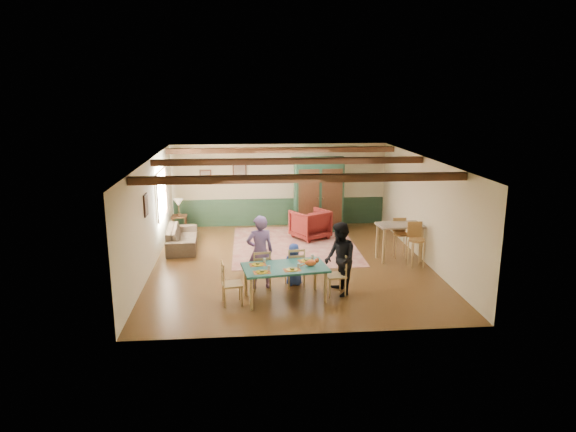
{
  "coord_description": "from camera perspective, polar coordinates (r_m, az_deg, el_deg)",
  "views": [
    {
      "loc": [
        -1.18,
        -12.58,
        4.32
      ],
      "look_at": [
        -0.03,
        0.49,
        1.15
      ],
      "focal_mm": 32.0,
      "sensor_mm": 36.0,
      "label": 1
    }
  ],
  "objects": [
    {
      "name": "ceiling_beam_mid",
      "position": [
        13.15,
        0.17,
        6.11
      ],
      "size": [
        6.95,
        0.16,
        0.16
      ],
      "primitive_type": "cube",
      "color": "#331B0E",
      "rests_on": "ceiling"
    },
    {
      "name": "armchair",
      "position": [
        15.49,
        2.47,
        -0.9
      ],
      "size": [
        1.32,
        1.33,
        0.9
      ],
      "primitive_type": "imported",
      "rotation": [
        0.0,
        0.0,
        -2.61
      ],
      "color": "#480E0F",
      "rests_on": "floor"
    },
    {
      "name": "dining_chair_far_right",
      "position": [
        11.71,
        0.75,
        -5.64
      ],
      "size": [
        0.47,
        0.49,
        0.93
      ],
      "primitive_type": null,
      "rotation": [
        0.0,
        0.0,
        3.29
      ],
      "color": "tan",
      "rests_on": "floor"
    },
    {
      "name": "picture_back_a",
      "position": [
        16.75,
        -5.39,
        4.87
      ],
      "size": [
        0.45,
        0.04,
        0.55
      ],
      "primitive_type": null,
      "color": "gray",
      "rests_on": "wall_back"
    },
    {
      "name": "bar_stool_left",
      "position": [
        13.99,
        12.36,
        -2.47
      ],
      "size": [
        0.4,
        0.43,
        1.06
      ],
      "primitive_type": null,
      "rotation": [
        0.0,
        0.0,
        -0.06
      ],
      "color": "#A4783F",
      "rests_on": "floor"
    },
    {
      "name": "bar_stool_right",
      "position": [
        13.37,
        14.07,
        -3.15
      ],
      "size": [
        0.41,
        0.45,
        1.13
      ],
      "primitive_type": null,
      "rotation": [
        0.0,
        0.0,
        0.03
      ],
      "color": "#A4783F",
      "rests_on": "floor"
    },
    {
      "name": "table_lamp",
      "position": [
        16.28,
        -12.05,
        0.94
      ],
      "size": [
        0.3,
        0.3,
        0.53
      ],
      "primitive_type": null,
      "rotation": [
        0.0,
        0.0,
        0.03
      ],
      "color": "#CDB084",
      "rests_on": "end_table"
    },
    {
      "name": "wainscot_back",
      "position": [
        17.05,
        -0.92,
        0.46
      ],
      "size": [
        6.95,
        0.03,
        0.9
      ],
      "primitive_type": "cube",
      "color": "#1E3825",
      "rests_on": "floor"
    },
    {
      "name": "ceiling_beam_front",
      "position": [
        10.49,
        1.5,
        4.19
      ],
      "size": [
        6.95,
        0.16,
        0.16
      ],
      "primitive_type": "cube",
      "color": "#331B0E",
      "rests_on": "ceiling"
    },
    {
      "name": "wall_right",
      "position": [
        13.75,
        15.01,
        0.64
      ],
      "size": [
        0.02,
        8.0,
        2.7
      ],
      "primitive_type": "cube",
      "color": "beige",
      "rests_on": "floor"
    },
    {
      "name": "armoire",
      "position": [
        16.21,
        3.42,
        2.37
      ],
      "size": [
        1.69,
        0.74,
        2.35
      ],
      "primitive_type": "cube",
      "rotation": [
        0.0,
        0.0,
        0.05
      ],
      "color": "#143423",
      "rests_on": "floor"
    },
    {
      "name": "window_left",
      "position": [
        14.73,
        -13.88,
        2.34
      ],
      "size": [
        0.06,
        1.6,
        1.3
      ],
      "primitive_type": null,
      "color": "white",
      "rests_on": "wall_left"
    },
    {
      "name": "person_man",
      "position": [
        11.51,
        -3.13,
        -4.02
      ],
      "size": [
        0.67,
        0.49,
        1.69
      ],
      "primitive_type": "imported",
      "rotation": [
        0.0,
        0.0,
        3.29
      ],
      "color": "#765998",
      "rests_on": "floor"
    },
    {
      "name": "place_setting_far_right",
      "position": [
        11.22,
        2.06,
        -4.77
      ],
      "size": [
        0.43,
        0.35,
        0.11
      ],
      "primitive_type": null,
      "rotation": [
        0.0,
        0.0,
        0.14
      ],
      "color": "gold",
      "rests_on": "dining_table"
    },
    {
      "name": "ceiling",
      "position": [
        12.74,
        0.33,
        6.28
      ],
      "size": [
        7.0,
        8.0,
        0.02
      ],
      "primitive_type": "cube",
      "color": "silver",
      "rests_on": "wall_back"
    },
    {
      "name": "end_table",
      "position": [
        16.41,
        -11.96,
        -0.94
      ],
      "size": [
        0.48,
        0.48,
        0.58
      ],
      "primitive_type": null,
      "rotation": [
        0.0,
        0.0,
        0.03
      ],
      "color": "#331B0E",
      "rests_on": "floor"
    },
    {
      "name": "place_setting_near_center",
      "position": [
        10.67,
        0.46,
        -5.75
      ],
      "size": [
        0.43,
        0.35,
        0.11
      ],
      "primitive_type": null,
      "rotation": [
        0.0,
        0.0,
        0.14
      ],
      "color": "gold",
      "rests_on": "dining_table"
    },
    {
      "name": "sofa",
      "position": [
        14.92,
        -11.68,
        -2.34
      ],
      "size": [
        0.93,
        2.11,
        0.6
      ],
      "primitive_type": "imported",
      "rotation": [
        0.0,
        0.0,
        1.63
      ],
      "color": "#43372A",
      "rests_on": "floor"
    },
    {
      "name": "floor",
      "position": [
        13.36,
        0.32,
        -5.29
      ],
      "size": [
        8.0,
        8.0,
        0.0
      ],
      "primitive_type": "plane",
      "color": "#4F3016",
      "rests_on": "ground"
    },
    {
      "name": "wall_left",
      "position": [
        13.14,
        -15.06,
        0.04
      ],
      "size": [
        0.02,
        8.0,
        2.7
      ],
      "primitive_type": "cube",
      "color": "beige",
      "rests_on": "floor"
    },
    {
      "name": "ceiling_beam_back",
      "position": [
        15.72,
        -0.69,
        7.34
      ],
      "size": [
        6.95,
        0.16,
        0.16
      ],
      "primitive_type": "cube",
      "color": "#331B0E",
      "rests_on": "ceiling"
    },
    {
      "name": "counter_table",
      "position": [
        13.82,
        12.23,
        -2.84
      ],
      "size": [
        1.21,
        0.76,
        0.97
      ],
      "primitive_type": null,
      "rotation": [
        0.0,
        0.0,
        0.07
      ],
      "color": "#B4A58C",
      "rests_on": "floor"
    },
    {
      "name": "place_setting_far_left",
      "position": [
        11.0,
        -3.38,
        -5.17
      ],
      "size": [
        0.43,
        0.35,
        0.11
      ],
      "primitive_type": null,
      "rotation": [
        0.0,
        0.0,
        0.14
      ],
      "color": "gold",
      "rests_on": "dining_table"
    },
    {
      "name": "area_rug",
      "position": [
        14.9,
        0.68,
        -3.25
      ],
      "size": [
        3.54,
        4.19,
        0.01
      ],
      "primitive_type": "cube",
      "rotation": [
        0.0,
        0.0,
        -0.01
      ],
      "color": "beige",
      "rests_on": "floor"
    },
    {
      "name": "dining_chair_end_left",
      "position": [
        10.8,
        -6.23,
        -7.42
      ],
      "size": [
        0.49,
        0.47,
        0.93
      ],
      "primitive_type": null,
      "rotation": [
        0.0,
        0.0,
        1.71
      ],
      "color": "tan",
      "rests_on": "floor"
    },
    {
      "name": "cat",
      "position": [
        10.9,
        2.54,
        -5.16
      ],
      "size": [
        0.37,
        0.19,
        0.18
      ],
      "primitive_type": null,
      "rotation": [
        0.0,
        0.0,
        0.14
      ],
      "color": "orange",
      "rests_on": "dining_table"
    },
    {
      "name": "picture_left_wall",
      "position": [
        12.47,
        -15.5,
        1.19
      ],
      "size": [
        0.04,
        0.42,
        0.52
      ],
      "primitive_type": null,
      "color": "gray",
      "rests_on": "wall_left"
    },
    {
      "name": "dining_chair_far_left",
      "position": [
        11.55,
        -3.04,
        -5.93
      ],
      "size": [
        0.47,
        0.49,
        0.93
      ],
      "primitive_type": null,
      "rotation": [
        0.0,
        0.0,
        3.29
      ],
      "color": "tan",
      "rests_on": "floor"
    },
    {
      "name": "person_child",
      "position": [
        11.77,
        0.66,
        -5.4
      ],
      "size": [
        0.52,
        0.38,
        0.98
      ],
      "primitive_type": "imported",
      "rotation": [
        0.0,
        0.0,
        3.29
      ],
      "color": "#2843A3",
      "rests_on": "floor"
    },
    {
      "name": "dining_chair_end_right",
      "position": [
        11.27,
        5.27,
        -6.49
      ],
      "size": [
        0.49,
        0.47,
        0.93
      ],
      "primitive_type": null,
      "rotation": [
        0.0,
        0.0,
        -1.43
      ],
      "color": "tan",
      "rests_on": "floor"
    },
    {
      "name": "wall_back",
      "position": [
        16.89,
        -0.94,
        3.45
      ],
      "size": [
        7.0,
        0.02,
        2.7
      ],
      "primitive_type": "cube",
      "color": "beige",
      "rests_on": "floor"
    },
    {
      "name": "place_setting_near_left",
      "position": [
        10.54,
        -2.92,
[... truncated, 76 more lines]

